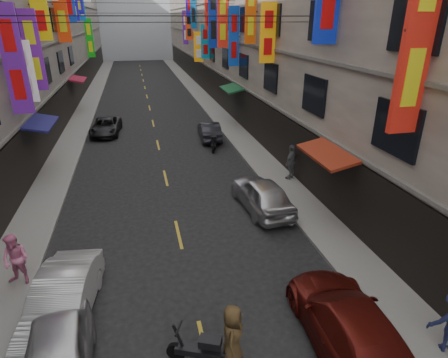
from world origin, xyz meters
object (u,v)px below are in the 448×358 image
car_left_mid (63,299)px  pedestrian_crossing (232,336)px  pedestrian_rfar (292,162)px  car_right_near (350,326)px  pedestrian_lfar (16,260)px  car_left_far (106,126)px  scooter_crossing (202,350)px  car_right_far (209,131)px  scooter_far_right (214,143)px  car_right_mid (262,194)px

car_left_mid → pedestrian_crossing: (4.37, -2.59, 0.19)m
pedestrian_crossing → pedestrian_rfar: bearing=-9.4°
car_right_near → pedestrian_lfar: pedestrian_lfar is taller
car_left_mid → car_left_far: (0.16, 19.46, -0.10)m
scooter_crossing → pedestrian_rfar: bearing=-8.6°
car_left_mid → car_right_far: car_left_mid is taller
pedestrian_crossing → car_left_far: bearing=30.7°
car_right_near → pedestrian_crossing: size_ratio=2.91×
car_left_far → car_right_near: bearing=-66.8°
pedestrian_rfar → pedestrian_crossing: bearing=23.0°
car_right_near → pedestrian_lfar: (-9.09, 4.74, 0.26)m
scooter_crossing → pedestrian_crossing: size_ratio=0.96×
car_left_far → scooter_far_right: bearing=-31.9°
scooter_crossing → pedestrian_rfar: 12.45m
pedestrian_lfar → car_left_mid: bearing=-27.5°
car_left_far → pedestrian_lfar: bearing=-90.7°
car_left_mid → pedestrian_crossing: bearing=-22.8°
car_left_mid → car_right_mid: size_ratio=0.96×
car_right_near → car_right_mid: size_ratio=1.17×
car_right_mid → pedestrian_lfar: (-9.40, -3.35, 0.26)m
scooter_far_right → car_right_mid: (0.41, -8.79, 0.31)m
car_right_far → pedestrian_crossing: 19.24m
car_left_mid → pedestrian_rfar: pedestrian_rfar is taller
car_left_mid → scooter_far_right: bearing=70.2°
car_right_mid → scooter_far_right: bearing=-91.6°
car_left_far → car_right_mid: 16.12m
scooter_far_right → car_right_far: 2.37m
scooter_far_right → car_right_near: (0.11, -16.88, 0.30)m
pedestrian_lfar → pedestrian_crossing: 7.49m
car_right_near → pedestrian_crossing: (-3.09, 0.25, 0.14)m
car_left_mid → scooter_crossing: bearing=-26.1°
car_right_near → pedestrian_rfar: bearing=-101.5°
car_right_mid → car_right_far: car_right_mid is taller
car_right_mid → car_right_far: size_ratio=1.13×
car_right_near → car_left_far: bearing=-68.5°
scooter_crossing → car_right_near: (3.84, -0.41, 0.30)m
pedestrian_lfar → pedestrian_rfar: bearing=48.8°
car_left_far → pedestrian_rfar: size_ratio=2.26×
scooter_far_right → car_right_mid: 8.81m
car_left_mid → car_right_near: bearing=-13.0°
car_right_far → scooter_crossing: bearing=81.9°
car_left_far → pedestrian_crossing: size_ratio=2.45×
car_left_mid → pedestrian_lfar: (-1.64, 1.89, 0.31)m
pedestrian_rfar → car_right_far: bearing=-108.9°
car_right_near → pedestrian_lfar: 10.26m
scooter_crossing → car_right_near: 3.87m
pedestrian_lfar → car_left_far: bearing=105.8°
car_right_near → pedestrian_rfar: pedestrian_rfar is taller
scooter_far_right → car_right_far: (0.16, 2.35, 0.20)m
scooter_far_right → pedestrian_rfar: 6.75m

